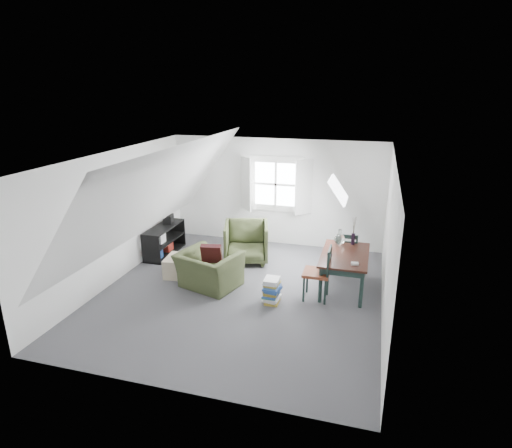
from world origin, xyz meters
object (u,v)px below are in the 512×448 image
(dining_chair_near, at_px, (319,272))
(media_shelf, at_px, (164,242))
(armchair_near, at_px, (210,286))
(armchair_far, at_px, (246,260))
(dining_table, at_px, (345,259))
(dining_chair_far, at_px, (348,252))
(magazine_stack, at_px, (272,291))
(ottoman, at_px, (181,266))

(dining_chair_near, bearing_deg, media_shelf, -96.24)
(armchair_near, height_order, media_shelf, media_shelf)
(armchair_far, bearing_deg, dining_table, -36.58)
(armchair_near, relative_size, dining_chair_near, 1.07)
(armchair_far, distance_m, dining_chair_far, 2.20)
(media_shelf, bearing_deg, dining_chair_near, -14.27)
(dining_chair_far, distance_m, dining_chair_near, 1.34)
(armchair_near, bearing_deg, dining_chair_near, -160.77)
(armchair_near, xyz_separation_m, magazine_stack, (1.29, -0.28, 0.22))
(ottoman, height_order, dining_chair_near, dining_chair_near)
(armchair_far, height_order, dining_table, dining_table)
(dining_chair_near, height_order, media_shelf, dining_chair_near)
(armchair_near, height_order, dining_table, dining_table)
(armchair_far, relative_size, dining_table, 0.67)
(armchair_far, distance_m, dining_chair_near, 2.24)
(dining_chair_near, bearing_deg, dining_chair_far, 173.53)
(dining_chair_near, bearing_deg, armchair_near, -76.17)
(armchair_near, bearing_deg, ottoman, -7.00)
(dining_table, relative_size, media_shelf, 1.11)
(armchair_near, xyz_separation_m, dining_table, (2.44, 0.59, 0.61))
(media_shelf, bearing_deg, magazine_stack, -24.47)
(dining_table, xyz_separation_m, dining_chair_far, (0.01, 0.77, -0.16))
(dining_chair_near, relative_size, magazine_stack, 2.21)
(dining_table, relative_size, dining_chair_near, 1.43)
(armchair_near, distance_m, media_shelf, 2.04)
(armchair_near, height_order, magazine_stack, magazine_stack)
(armchair_near, relative_size, dining_chair_far, 1.22)
(armchair_far, bearing_deg, dining_chair_near, -52.87)
(armchair_far, relative_size, magazine_stack, 2.13)
(dining_chair_far, relative_size, dining_chair_near, 0.88)
(armchair_near, height_order, ottoman, ottoman)
(dining_chair_far, relative_size, media_shelf, 0.68)
(dining_chair_near, relative_size, media_shelf, 0.77)
(armchair_near, height_order, armchair_far, armchair_far)
(dining_table, bearing_deg, media_shelf, 166.04)
(armchair_far, bearing_deg, media_shelf, 169.19)
(armchair_far, xyz_separation_m, dining_chair_far, (2.15, -0.04, 0.45))
(armchair_near, relative_size, dining_table, 0.75)
(dining_chair_far, bearing_deg, armchair_near, 20.50)
(armchair_near, bearing_deg, dining_chair_far, -134.15)
(armchair_far, xyz_separation_m, dining_table, (2.14, -0.82, 0.61))
(dining_table, height_order, magazine_stack, dining_table)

